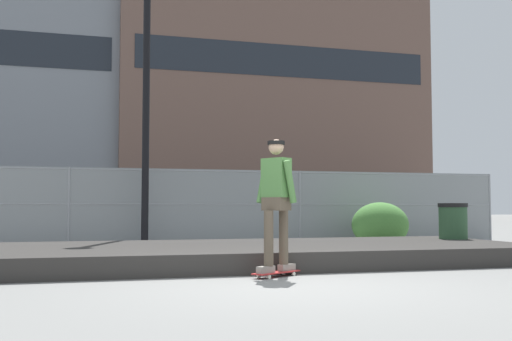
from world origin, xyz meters
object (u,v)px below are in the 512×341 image
(street_lamp, at_px, (147,44))
(skater, at_px, (276,196))
(skateboard, at_px, (276,273))
(trash_bin, at_px, (453,228))
(parked_car_near, at_px, (9,211))
(shrub_left, at_px, (380,225))

(street_lamp, bearing_deg, skater, -77.76)
(skateboard, distance_m, trash_bin, 5.47)
(parked_car_near, bearing_deg, street_lamp, -53.14)
(street_lamp, distance_m, shrub_left, 6.83)
(shrub_left, bearing_deg, street_lamp, 173.38)
(parked_car_near, bearing_deg, shrub_left, -29.94)
(skater, bearing_deg, parked_car_near, 114.14)
(skater, relative_size, parked_car_near, 0.41)
(street_lamp, height_order, shrub_left, street_lamp)
(parked_car_near, bearing_deg, skater, -65.86)
(street_lamp, bearing_deg, shrub_left, -6.62)
(skateboard, xyz_separation_m, parked_car_near, (-4.53, 10.11, 0.78))
(trash_bin, bearing_deg, parked_car_near, 141.64)
(skateboard, height_order, street_lamp, street_lamp)
(skater, bearing_deg, street_lamp, 102.24)
(skateboard, xyz_separation_m, street_lamp, (-1.24, 5.72, 4.57))
(street_lamp, xyz_separation_m, shrub_left, (5.42, -0.63, -4.10))
(shrub_left, distance_m, trash_bin, 2.30)
(skateboard, bearing_deg, trash_bin, 31.44)
(trash_bin, bearing_deg, skateboard, -148.56)
(street_lamp, distance_m, parked_car_near, 6.67)
(skater, xyz_separation_m, shrub_left, (4.18, 5.09, -0.58))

